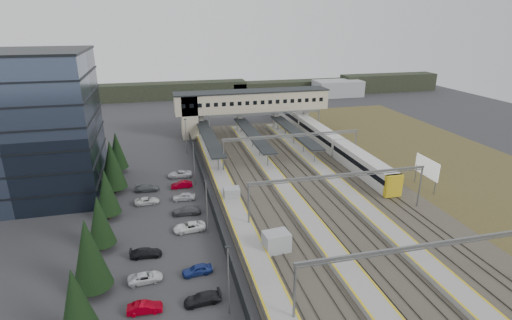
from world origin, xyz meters
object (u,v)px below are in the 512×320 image
object	(u,v)px
relay_cabin_far	(232,195)
train	(320,135)
footbridge	(242,104)
billboard	(427,168)
relay_cabin_near	(276,242)
office_building	(17,127)

from	to	relation	value
relay_cabin_far	train	bearing A→B (deg)	44.72
footbridge	billboard	distance (m)	50.03
billboard	relay_cabin_near	bearing A→B (deg)	-157.21
office_building	train	distance (m)	62.87
office_building	relay_cabin_far	world-z (taller)	office_building
office_building	billboard	world-z (taller)	office_building
train	billboard	xyz separation A→B (m)	(7.92, -29.48, 1.62)
office_building	billboard	distance (m)	69.77
train	billboard	size ratio (longest dim) A/B	9.92
footbridge	office_building	bearing A→B (deg)	-145.53
footbridge	train	bearing A→B (deg)	-40.87
relay_cabin_near	train	size ratio (longest dim) A/B	0.06
office_building	footbridge	distance (m)	53.18
relay_cabin_far	footbridge	bearing A→B (deg)	75.57
relay_cabin_far	billboard	world-z (taller)	billboard
office_building	train	xyz separation A→B (m)	(60.00, 15.89, -9.97)
office_building	footbridge	bearing A→B (deg)	34.47
footbridge	train	size ratio (longest dim) A/B	0.62
relay_cabin_far	train	distance (m)	37.64
relay_cabin_near	train	bearing A→B (deg)	60.85
relay_cabin_far	footbridge	world-z (taller)	footbridge
office_building	billboard	xyz separation A→B (m)	(67.92, -13.58, -8.36)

